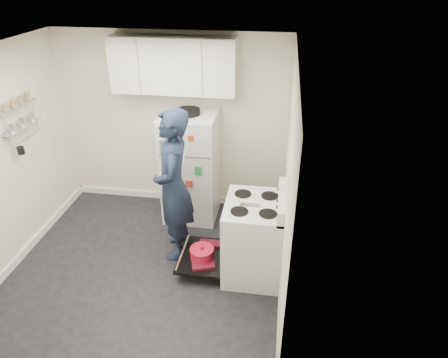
% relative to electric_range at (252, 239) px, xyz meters
% --- Properties ---
extents(room, '(3.21, 3.21, 2.51)m').
position_rel_electric_range_xyz_m(room, '(-1.29, -0.12, 0.74)').
color(room, black).
rests_on(room, ground).
extents(electric_range, '(0.66, 0.76, 1.10)m').
position_rel_electric_range_xyz_m(electric_range, '(0.00, 0.00, 0.00)').
color(electric_range, silver).
rests_on(electric_range, ground).
extents(open_oven_door, '(0.55, 0.70, 0.22)m').
position_rel_electric_range_xyz_m(open_oven_door, '(-0.59, -0.03, -0.28)').
color(open_oven_door, black).
rests_on(open_oven_door, ground).
extents(refrigerator, '(0.72, 0.74, 1.59)m').
position_rel_electric_range_xyz_m(refrigerator, '(-0.95, 1.10, 0.30)').
color(refrigerator, silver).
rests_on(refrigerator, ground).
extents(upper_cabinets, '(1.60, 0.33, 0.70)m').
position_rel_electric_range_xyz_m(upper_cabinets, '(-1.16, 1.28, 1.63)').
color(upper_cabinets, silver).
rests_on(upper_cabinets, room).
extents(wall_shelf_rack, '(0.14, 0.60, 0.61)m').
position_rel_electric_range_xyz_m(wall_shelf_rack, '(-2.78, 0.34, 1.21)').
color(wall_shelf_rack, '#B2B2B7').
rests_on(wall_shelf_rack, room).
extents(person, '(0.58, 0.77, 1.89)m').
position_rel_electric_range_xyz_m(person, '(-0.96, 0.24, 0.48)').
color(person, '#161E31').
rests_on(person, ground).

